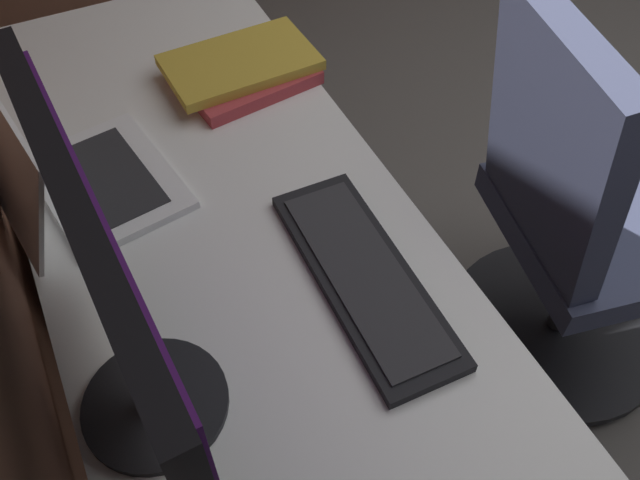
{
  "coord_description": "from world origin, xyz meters",
  "views": [
    {
      "loc": [
        -0.6,
        1.78,
        1.59
      ],
      "look_at": [
        -0.12,
        1.55,
        0.95
      ],
      "focal_mm": 37.96,
      "sensor_mm": 36.0,
      "label": 1
    }
  ],
  "objects_px": {
    "drawer_pedestal": "(204,286)",
    "laptop_leftmost": "(71,177)",
    "office_chair": "(574,232)",
    "book_stack_near": "(243,69)",
    "keyboard_main": "(365,276)",
    "monitor_primary": "(116,302)"
  },
  "relations": [
    {
      "from": "laptop_leftmost",
      "to": "office_chair",
      "type": "height_order",
      "value": "office_chair"
    },
    {
      "from": "book_stack_near",
      "to": "drawer_pedestal",
      "type": "bearing_deg",
      "value": 130.71
    },
    {
      "from": "monitor_primary",
      "to": "keyboard_main",
      "type": "relative_size",
      "value": 1.31
    },
    {
      "from": "laptop_leftmost",
      "to": "keyboard_main",
      "type": "height_order",
      "value": "laptop_leftmost"
    },
    {
      "from": "laptop_leftmost",
      "to": "office_chair",
      "type": "xyz_separation_m",
      "value": [
        -0.29,
        -0.95,
        -0.32
      ]
    },
    {
      "from": "office_chair",
      "to": "drawer_pedestal",
      "type": "bearing_deg",
      "value": 68.66
    },
    {
      "from": "laptop_leftmost",
      "to": "keyboard_main",
      "type": "distance_m",
      "value": 0.52
    },
    {
      "from": "monitor_primary",
      "to": "office_chair",
      "type": "bearing_deg",
      "value": -81.16
    },
    {
      "from": "drawer_pedestal",
      "to": "monitor_primary",
      "type": "height_order",
      "value": "monitor_primary"
    },
    {
      "from": "keyboard_main",
      "to": "office_chair",
      "type": "distance_m",
      "value": 0.65
    },
    {
      "from": "drawer_pedestal",
      "to": "laptop_leftmost",
      "type": "distance_m",
      "value": 0.47
    },
    {
      "from": "drawer_pedestal",
      "to": "book_stack_near",
      "type": "bearing_deg",
      "value": -49.29
    },
    {
      "from": "monitor_primary",
      "to": "keyboard_main",
      "type": "xyz_separation_m",
      "value": [
        0.06,
        -0.36,
        -0.24
      ]
    },
    {
      "from": "drawer_pedestal",
      "to": "keyboard_main",
      "type": "distance_m",
      "value": 0.58
    },
    {
      "from": "drawer_pedestal",
      "to": "laptop_leftmost",
      "type": "bearing_deg",
      "value": 92.64
    },
    {
      "from": "office_chair",
      "to": "book_stack_near",
      "type": "bearing_deg",
      "value": 49.9
    },
    {
      "from": "laptop_leftmost",
      "to": "book_stack_near",
      "type": "relative_size",
      "value": 1.07
    },
    {
      "from": "drawer_pedestal",
      "to": "book_stack_near",
      "type": "relative_size",
      "value": 2.28
    },
    {
      "from": "keyboard_main",
      "to": "book_stack_near",
      "type": "distance_m",
      "value": 0.56
    },
    {
      "from": "monitor_primary",
      "to": "laptop_leftmost",
      "type": "relative_size",
      "value": 1.7
    },
    {
      "from": "monitor_primary",
      "to": "laptop_leftmost",
      "type": "bearing_deg",
      "value": 1.07
    },
    {
      "from": "keyboard_main",
      "to": "office_chair",
      "type": "xyz_separation_m",
      "value": [
        0.08,
        -0.58,
        -0.28
      ]
    }
  ]
}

